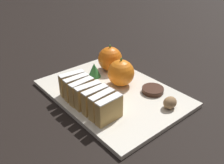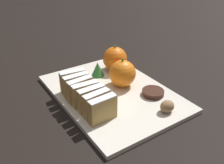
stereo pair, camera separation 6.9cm
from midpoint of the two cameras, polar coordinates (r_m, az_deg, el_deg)
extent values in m
plane|color=black|center=(0.71, -2.78, -3.01)|extent=(6.00, 6.00, 0.00)
cube|color=silver|center=(0.71, -2.79, -2.60)|extent=(0.29, 0.40, 0.01)
cube|color=tan|center=(0.58, -4.08, -6.57)|extent=(0.07, 0.02, 0.06)
cube|color=white|center=(0.56, -4.19, -4.01)|extent=(0.07, 0.02, 0.00)
cube|color=tan|center=(0.60, -5.61, -5.41)|extent=(0.07, 0.03, 0.06)
cube|color=white|center=(0.58, -5.76, -2.89)|extent=(0.07, 0.03, 0.00)
cube|color=tan|center=(0.62, -7.04, -4.31)|extent=(0.07, 0.02, 0.06)
cube|color=white|center=(0.60, -7.22, -1.84)|extent=(0.07, 0.02, 0.00)
cube|color=tan|center=(0.64, -8.54, -3.33)|extent=(0.07, 0.02, 0.06)
cube|color=white|center=(0.62, -8.75, -0.91)|extent=(0.07, 0.02, 0.00)
cube|color=tan|center=(0.66, -9.88, -2.38)|extent=(0.07, 0.02, 0.06)
cube|color=white|center=(0.64, -10.12, -0.01)|extent=(0.07, 0.02, 0.00)
cube|color=tan|center=(0.68, -10.96, -1.42)|extent=(0.07, 0.02, 0.06)
cube|color=white|center=(0.66, -11.21, 0.90)|extent=(0.07, 0.02, 0.00)
cube|color=tan|center=(0.70, -11.84, -0.46)|extent=(0.07, 0.03, 0.06)
cube|color=white|center=(0.68, -12.11, 1.80)|extent=(0.07, 0.03, 0.00)
sphere|color=orange|center=(0.72, -0.69, 2.02)|extent=(0.08, 0.08, 0.08)
cylinder|color=#38702D|center=(0.70, -0.71, 5.06)|extent=(0.01, 0.01, 0.01)
sphere|color=orange|center=(0.81, -2.89, 5.25)|extent=(0.08, 0.08, 0.08)
cylinder|color=#38702D|center=(0.79, -2.97, 8.04)|extent=(0.01, 0.01, 0.01)
ellipsoid|color=#8E6B47|center=(0.64, 10.12, -4.76)|extent=(0.04, 0.03, 0.03)
cylinder|color=#381E14|center=(0.70, 6.54, -1.92)|extent=(0.06, 0.06, 0.01)
cone|color=#2D7538|center=(0.78, -6.64, 2.68)|extent=(0.04, 0.04, 0.05)
camera|label=1|loc=(0.03, -92.86, -1.63)|focal=40.00mm
camera|label=2|loc=(0.03, 87.14, 1.63)|focal=40.00mm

